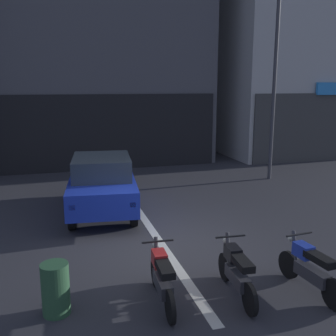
# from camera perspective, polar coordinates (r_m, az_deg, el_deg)

# --- Properties ---
(ground_plane) EXTENTS (120.00, 120.00, 0.00)m
(ground_plane) POSITION_cam_1_polar(r_m,az_deg,el_deg) (8.83, -0.47, -11.82)
(ground_plane) COLOR #333338
(lane_centre_line) EXTENTS (0.20, 18.00, 0.01)m
(lane_centre_line) POSITION_cam_1_polar(r_m,az_deg,el_deg) (14.40, -6.98, -2.38)
(lane_centre_line) COLOR silver
(lane_centre_line) RESTS_ON ground
(car_blue_crossing_near) EXTENTS (2.22, 4.27, 1.64)m
(car_blue_crossing_near) POSITION_cam_1_polar(r_m,az_deg,el_deg) (11.16, -9.62, -2.05)
(car_blue_crossing_near) COLOR black
(car_blue_crossing_near) RESTS_ON ground
(street_lamp) EXTENTS (0.36, 0.36, 7.07)m
(street_lamp) POSITION_cam_1_polar(r_m,az_deg,el_deg) (15.27, 15.46, 14.30)
(street_lamp) COLOR #47474C
(street_lamp) RESTS_ON ground
(motorcycle_red_row_leftmost) EXTENTS (0.55, 1.67, 0.98)m
(motorcycle_red_row_leftmost) POSITION_cam_1_polar(r_m,az_deg,el_deg) (6.70, -0.91, -15.69)
(motorcycle_red_row_leftmost) COLOR black
(motorcycle_red_row_leftmost) RESTS_ON ground
(motorcycle_black_row_left_mid) EXTENTS (0.55, 1.67, 0.98)m
(motorcycle_black_row_left_mid) POSITION_cam_1_polar(r_m,az_deg,el_deg) (6.99, 9.99, -14.63)
(motorcycle_black_row_left_mid) COLOR black
(motorcycle_black_row_left_mid) RESTS_ON ground
(motorcycle_blue_row_centre) EXTENTS (0.55, 1.67, 0.98)m
(motorcycle_blue_row_centre) POSITION_cam_1_polar(r_m,az_deg,el_deg) (7.42, 20.07, -13.57)
(motorcycle_blue_row_centre) COLOR black
(motorcycle_blue_row_centre) RESTS_ON ground
(trash_bin) EXTENTS (0.44, 0.44, 0.85)m
(trash_bin) POSITION_cam_1_polar(r_m,az_deg,el_deg) (6.67, -16.16, -16.66)
(trash_bin) COLOR #2D5938
(trash_bin) RESTS_ON ground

